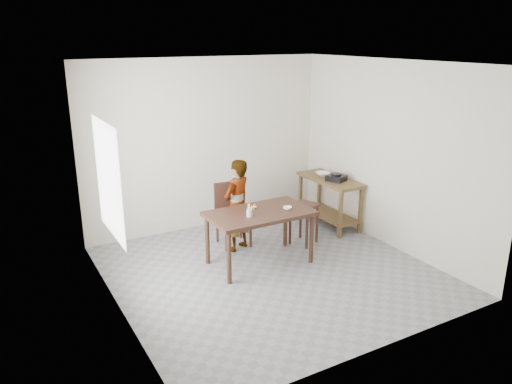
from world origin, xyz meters
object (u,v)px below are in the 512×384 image
dining_chair (234,215)px  stool (304,224)px  dining_table (260,238)px  child (237,205)px  prep_counter (329,202)px

dining_chair → stool: bearing=-21.5°
dining_table → dining_chair: size_ratio=1.51×
dining_chair → stool: dining_chair is taller
dining_table → stool: dining_table is taller
dining_chair → stool: (0.94, -0.47, -0.15)m
dining_table → stool: 0.96m
dining_table → dining_chair: (-0.02, 0.74, 0.09)m
child → prep_counter: bearing=159.4°
child → dining_chair: bearing=-124.0°
prep_counter → dining_chair: bearing=178.5°
prep_counter → dining_chair: size_ratio=1.29×
stool → prep_counter: bearing=28.2°
dining_table → child: (-0.04, 0.57, 0.30)m
child → stool: (0.96, -0.30, -0.36)m
stool → dining_table: bearing=-163.5°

